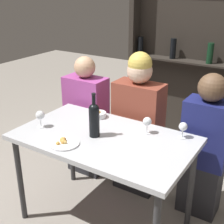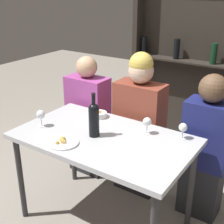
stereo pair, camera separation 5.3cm
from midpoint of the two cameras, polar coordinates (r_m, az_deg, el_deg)
ground_plane at (r=2.67m, az=-0.82°, el=-19.20°), size 10.00×10.00×0.00m
dining_table at (r=2.27m, az=-0.92°, el=-6.08°), size 1.27×0.75×0.76m
wine_rack_wall at (r=3.69m, az=15.77°, el=12.36°), size 1.51×0.21×2.35m
wine_bottle at (r=2.19m, az=-2.64°, el=-1.13°), size 0.08×0.08×0.32m
wine_glass_0 at (r=2.41m, az=-12.28°, el=-0.54°), size 0.07×0.07×0.13m
wine_glass_1 at (r=2.26m, az=7.11°, el=-1.90°), size 0.06×0.06×0.13m
wine_glass_2 at (r=2.23m, az=13.52°, el=-2.87°), size 0.06×0.06×0.12m
food_plate_0 at (r=2.16m, az=-8.22°, el=-5.49°), size 0.21×0.21×0.04m
snack_bowl at (r=2.54m, az=-1.75°, el=-0.45°), size 0.12×0.12×0.06m
seated_person_left at (r=3.02m, az=-3.85°, el=-1.48°), size 0.40×0.22×1.17m
seated_person_center at (r=2.72m, az=5.50°, el=-2.80°), size 0.42×0.22×1.28m
seated_person_right at (r=2.55m, az=17.23°, el=-6.90°), size 0.35×0.22×1.19m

